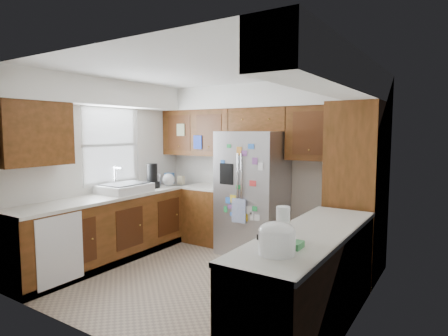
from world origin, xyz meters
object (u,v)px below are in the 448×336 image
Objects in this scene: pantry at (357,190)px; fridge at (253,193)px; rice_cooker at (277,237)px; paper_towel at (283,222)px.

pantry is 1.51m from fridge.
pantry is 2.34m from rice_cooker.
paper_towel is (-0.15, 0.44, 0.01)m from rice_cooker.
rice_cooker is at bearing -57.97° from fridge.
rice_cooker is 1.09× the size of paper_towel.
pantry is 1.19× the size of fridge.
paper_towel is at bearing 108.54° from rice_cooker.
rice_cooker is 0.47m from paper_towel.
fridge is at bearing 177.94° from pantry.
paper_towel is at bearing -94.47° from pantry.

